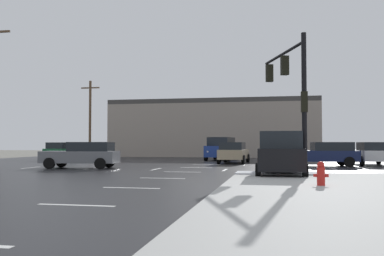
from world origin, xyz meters
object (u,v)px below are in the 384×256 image
Objects in this scene: sedan_white at (371,153)px; utility_pole_distant at (90,117)px; fire_hydrant at (321,173)px; sedan_green at (65,151)px; sedan_navy at (324,154)px; suv_black at (280,153)px; sedan_tan at (234,152)px; traffic_signal_mast at (292,85)px; suv_blue at (221,148)px; sedan_grey at (83,154)px.

utility_pole_distant is at bearing 61.19° from sedan_white.
sedan_green is at bearing 134.12° from fire_hydrant.
sedan_navy is 9.28m from suv_black.
sedan_tan is 12.43m from suv_black.
utility_pole_distant is at bearing 21.92° from traffic_signal_mast.
suv_black reaches higher than sedan_tan.
sedan_white is (5.71, 10.41, -3.45)m from traffic_signal_mast.
traffic_signal_mast is 7.00m from fire_hydrant.
suv_blue is 12.75m from sedan_white.
fire_hydrant is at bearing -167.76° from suv_black.
suv_blue reaches higher than sedan_grey.
fire_hydrant is at bearing -131.43° from sedan_green.
sedan_grey is 0.54× the size of utility_pole_distant.
suv_blue is 1.07× the size of sedan_grey.
traffic_signal_mast reaches higher than sedan_white.
traffic_signal_mast is 1.29× the size of suv_black.
fire_hydrant is 0.17× the size of sedan_tan.
sedan_green and sedan_grey have the same top height.
sedan_tan is 0.99× the size of sedan_green.
traffic_signal_mast reaches higher than sedan_green.
sedan_grey is (-17.89, -7.07, 0.00)m from sedan_white.
fire_hydrant is 14.30m from sedan_navy.
sedan_tan and sedan_grey have the same top height.
fire_hydrant is at bearing 138.32° from sedan_grey.
fire_hydrant is 0.09× the size of utility_pole_distant.
sedan_tan is 0.95× the size of suv_black.
utility_pole_distant is at bearing -72.18° from sedan_grey.
suv_black is at bearing -50.03° from utility_pole_distant.
sedan_white is at bearing -95.82° from sedan_green.
sedan_grey is at bearing 137.16° from sedan_tan.
sedan_navy and sedan_white have the same top height.
suv_black is (3.30, -11.98, 0.24)m from sedan_tan.
sedan_navy is at bearing -19.00° from suv_black.
sedan_navy is 1.02× the size of sedan_white.
sedan_white is at bearing -153.96° from sedan_navy.
sedan_navy is at bearing -114.29° from sedan_tan.
sedan_tan reaches higher than fire_hydrant.
sedan_tan is at bearing -0.76° from traffic_signal_mast.
sedan_navy and sedan_tan have the same top height.
sedan_white is at bearing -30.54° from suv_black.
sedan_tan and sedan_green have the same top height.
suv_black reaches higher than sedan_green.
fire_hydrant is 15.81m from sedan_grey.
sedan_green is (-14.14, -1.64, -0.24)m from suv_blue.
suv_black is at bearing 102.83° from fire_hydrant.
sedan_grey reaches higher than fire_hydrant.
utility_pole_distant reaches higher than fire_hydrant.
traffic_signal_mast is 9.32m from sedan_navy.
sedan_navy is 0.96× the size of suv_black.
suv_black reaches higher than sedan_grey.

